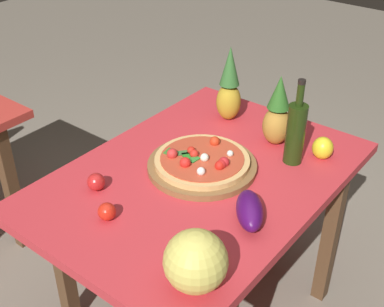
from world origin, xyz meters
name	(u,v)px	position (x,y,z in m)	size (l,w,h in m)	color
ground_plane	(199,306)	(0.00, 0.00, 0.00)	(10.00, 10.00, 0.00)	gray
display_table	(200,192)	(0.00, 0.00, 0.66)	(1.29, 0.92, 0.75)	#4F341F
pizza_board	(202,166)	(0.03, 0.02, 0.76)	(0.43, 0.43, 0.03)	brown
pizza	(202,160)	(0.03, 0.01, 0.79)	(0.37, 0.37, 0.06)	#E1AF68
wine_bottle	(296,132)	(0.30, -0.24, 0.88)	(0.08, 0.08, 0.35)	#1F320D
pineapple_left	(229,88)	(0.43, 0.17, 0.90)	(0.11, 0.11, 0.35)	#B69426
pineapple_right	(278,114)	(0.38, -0.11, 0.88)	(0.12, 0.12, 0.31)	#B48031
melon	(196,261)	(-0.46, -0.34, 0.84)	(0.19, 0.19, 0.19)	#DED160
bell_pepper	(323,148)	(0.40, -0.31, 0.79)	(0.08, 0.08, 0.09)	yellow
eggplant	(250,210)	(-0.12, -0.30, 0.79)	(0.20, 0.09, 0.09)	#410E53
tomato_near_board	(107,212)	(-0.41, 0.08, 0.78)	(0.06, 0.06, 0.06)	red
tomato_beside_pepper	(96,182)	(-0.32, 0.24, 0.78)	(0.07, 0.07, 0.07)	red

